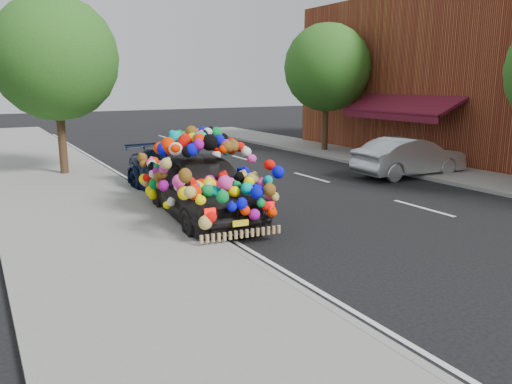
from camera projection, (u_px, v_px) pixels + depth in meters
ground at (312, 228)px, 11.37m from camera, size 100.00×100.00×0.00m
sidewalk at (124, 257)px, 9.27m from camera, size 4.00×60.00×0.12m
kerb at (219, 241)px, 10.22m from camera, size 0.15×60.00×0.13m
footpath_far at (448, 173)px, 17.87m from camera, size 3.00×40.00×0.12m
lane_markings at (423, 208)px, 13.11m from camera, size 6.00×50.00×0.01m
tree_near_sidewalk at (55, 58)px, 16.72m from camera, size 4.20×4.20×6.13m
tree_far_b at (327, 68)px, 22.89m from camera, size 4.00×4.00×5.90m
plush_art_car at (203, 172)px, 11.94m from camera, size 2.67×5.04×2.23m
navy_sedan at (179, 173)px, 14.33m from camera, size 2.17×4.81×1.37m
silver_hatchback at (410, 157)px, 17.46m from camera, size 4.20×1.62×1.36m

